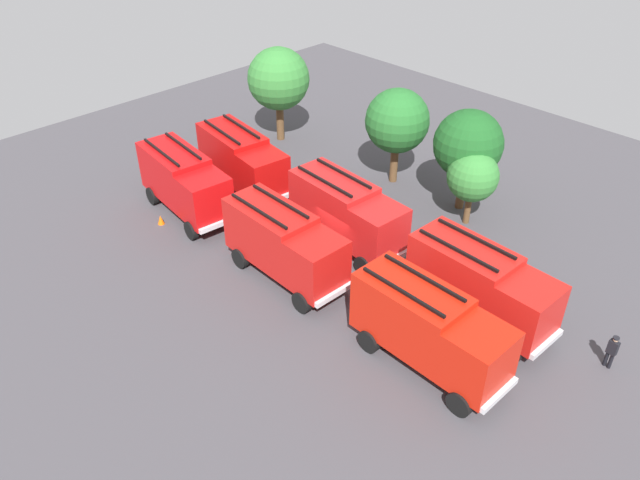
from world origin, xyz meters
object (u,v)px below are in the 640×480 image
at_px(fire_truck_0, 184,181).
at_px(tree_0, 278,79).
at_px(firefighter_1, 481,274).
at_px(fire_truck_2, 429,327).
at_px(tree_1, 397,121).
at_px(tree_2, 468,145).
at_px(tree_3, 473,176).
at_px(fire_truck_3, 242,159).
at_px(firefighter_0, 261,156).
at_px(fire_truck_1, 284,242).
at_px(firefighter_2, 612,350).
at_px(traffic_cone_0, 304,241).
at_px(fire_truck_4, 346,211).
at_px(fire_truck_5, 481,284).
at_px(traffic_cone_1, 161,220).

bearing_deg(fire_truck_0, tree_0, 115.45).
bearing_deg(firefighter_1, fire_truck_2, 84.51).
relative_size(tree_1, tree_2, 1.00).
bearing_deg(tree_3, fire_truck_3, -150.52).
distance_m(fire_truck_2, firefighter_0, 20.21).
bearing_deg(fire_truck_1, tree_1, 104.29).
bearing_deg(fire_truck_2, firefighter_1, 102.65).
bearing_deg(fire_truck_1, firefighter_2, 22.98).
height_order(fire_truck_0, fire_truck_2, same).
distance_m(fire_truck_0, fire_truck_3, 4.15).
bearing_deg(fire_truck_3, fire_truck_0, -85.63).
xyz_separation_m(tree_2, tree_3, (1.28, -1.14, -1.15)).
height_order(tree_1, traffic_cone_0, tree_1).
bearing_deg(fire_truck_1, firefighter_0, 147.19).
relative_size(fire_truck_4, fire_truck_5, 1.01).
relative_size(tree_1, traffic_cone_0, 8.85).
relative_size(fire_truck_3, tree_2, 1.19).
bearing_deg(fire_truck_0, fire_truck_4, 31.89).
distance_m(fire_truck_3, tree_0, 8.15).
bearing_deg(tree_3, firefighter_1, -49.81).
distance_m(firefighter_2, tree_1, 18.63).
distance_m(firefighter_2, traffic_cone_1, 24.67).
bearing_deg(fire_truck_2, tree_3, 117.23).
xyz_separation_m(fire_truck_5, firefighter_1, (-1.10, 1.97, -1.13)).
height_order(tree_1, traffic_cone_1, tree_1).
distance_m(firefighter_1, tree_2, 8.68).
distance_m(fire_truck_3, tree_1, 9.93).
height_order(firefighter_0, tree_0, tree_0).
xyz_separation_m(fire_truck_5, tree_2, (-6.49, 7.98, 2.06)).
bearing_deg(fire_truck_5, traffic_cone_0, -168.74).
distance_m(firefighter_0, traffic_cone_0, 9.79).
bearing_deg(firefighter_1, firefighter_2, 159.09).
bearing_deg(traffic_cone_0, tree_2, 69.28).
bearing_deg(fire_truck_2, fire_truck_1, -177.65).
bearing_deg(fire_truck_3, fire_truck_1, -18.53).
height_order(fire_truck_2, fire_truck_5, same).
bearing_deg(firefighter_0, traffic_cone_0, -81.30).
bearing_deg(fire_truck_5, fire_truck_4, -178.89).
relative_size(fire_truck_3, tree_0, 1.10).
distance_m(fire_truck_1, tree_0, 16.80).
bearing_deg(fire_truck_0, traffic_cone_1, -85.07).
xyz_separation_m(fire_truck_0, fire_truck_3, (0.21, 4.15, 0.00)).
bearing_deg(tree_2, traffic_cone_1, -128.42).
relative_size(fire_truck_2, tree_2, 1.16).
bearing_deg(firefighter_2, fire_truck_1, 116.64).
bearing_deg(fire_truck_2, fire_truck_4, 155.63).
height_order(fire_truck_1, fire_truck_5, same).
distance_m(fire_truck_0, fire_truck_4, 9.98).
relative_size(fire_truck_2, firefighter_1, 4.00).
height_order(fire_truck_3, traffic_cone_0, fire_truck_3).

